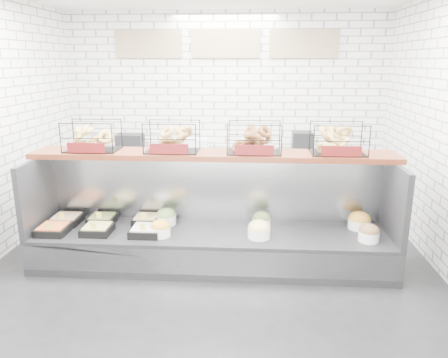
{
  "coord_description": "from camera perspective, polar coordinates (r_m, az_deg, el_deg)",
  "views": [
    {
      "loc": [
        0.44,
        -4.27,
        2.26
      ],
      "look_at": [
        0.13,
        0.45,
        0.97
      ],
      "focal_mm": 35.0,
      "sensor_mm": 36.0,
      "label": 1
    }
  ],
  "objects": [
    {
      "name": "ground",
      "position": [
        4.85,
        -1.91,
        -12.49
      ],
      "size": [
        5.5,
        5.5,
        0.0
      ],
      "primitive_type": "plane",
      "color": "black",
      "rests_on": "ground"
    },
    {
      "name": "room_shell",
      "position": [
        4.9,
        -1.41,
        12.92
      ],
      "size": [
        5.02,
        5.51,
        3.01
      ],
      "color": "white",
      "rests_on": "ground"
    },
    {
      "name": "display_case",
      "position": [
        5.03,
        -1.74,
        -7.36
      ],
      "size": [
        4.0,
        0.9,
        1.2
      ],
      "color": "black",
      "rests_on": "ground"
    },
    {
      "name": "bagel_shelf",
      "position": [
        4.89,
        -1.44,
        4.87
      ],
      "size": [
        4.1,
        0.5,
        0.4
      ],
      "color": "#4D1E10",
      "rests_on": "display_case"
    },
    {
      "name": "prep_counter",
      "position": [
        6.95,
        -0.04,
        0.35
      ],
      "size": [
        4.0,
        0.6,
        1.2
      ],
      "color": "#93969B",
      "rests_on": "ground"
    }
  ]
}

